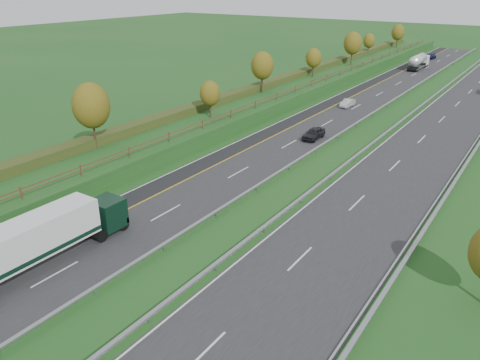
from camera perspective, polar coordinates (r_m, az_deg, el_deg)
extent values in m
plane|color=#1B4A1A|center=(66.85, 14.42, 5.02)|extent=(400.00, 400.00, 0.00)
cube|color=#242427|center=(74.12, 9.99, 7.17)|extent=(10.50, 200.00, 0.04)
cube|color=#242427|center=(69.40, 22.46, 4.65)|extent=(10.50, 200.00, 0.04)
cube|color=black|center=(75.65, 7.40, 7.66)|extent=(3.00, 200.00, 0.04)
cube|color=silver|center=(76.21, 6.52, 7.84)|extent=(0.15, 200.00, 0.01)
cube|color=gold|center=(75.01, 8.43, 7.49)|extent=(0.15, 200.00, 0.01)
cube|color=silver|center=(72.30, 13.64, 6.49)|extent=(0.15, 200.00, 0.01)
cube|color=silver|center=(70.46, 18.49, 5.51)|extent=(0.15, 200.00, 0.01)
cube|color=silver|center=(68.68, 26.54, 3.79)|extent=(0.15, 200.00, 0.01)
cube|color=silver|center=(37.68, -21.61, -10.61)|extent=(0.15, 4.00, 0.01)
cube|color=silver|center=(29.08, -4.29, -20.16)|extent=(0.15, 4.00, 0.01)
cube|color=silver|center=(44.22, -9.03, -3.94)|extent=(0.15, 4.00, 0.01)
cube|color=silver|center=(37.17, 7.33, -9.47)|extent=(0.15, 4.00, 0.01)
cube|color=silver|center=(52.72, -0.22, 0.94)|extent=(0.15, 4.00, 0.01)
cube|color=silver|center=(46.96, 14.06, -2.70)|extent=(0.15, 4.00, 0.01)
cube|color=silver|center=(62.39, 6.01, 4.39)|extent=(0.15, 4.00, 0.01)
cube|color=silver|center=(57.60, 18.34, 1.69)|extent=(0.15, 4.00, 0.01)
cube|color=silver|center=(72.75, 10.56, 6.85)|extent=(0.15, 4.00, 0.01)
cube|color=silver|center=(68.69, 21.27, 4.68)|extent=(0.15, 4.00, 0.01)
cube|color=silver|center=(83.55, 13.98, 8.66)|extent=(0.15, 4.00, 0.01)
cube|color=silver|center=(80.04, 23.40, 6.82)|extent=(0.15, 4.00, 0.01)
cube|color=silver|center=(94.64, 16.63, 10.03)|extent=(0.15, 4.00, 0.01)
cube|color=silver|center=(91.55, 25.00, 8.42)|extent=(0.15, 4.00, 0.01)
cube|color=silver|center=(105.93, 18.74, 11.10)|extent=(0.15, 4.00, 0.01)
cube|color=silver|center=(103.18, 26.25, 9.66)|extent=(0.15, 4.00, 0.01)
cube|color=silver|center=(117.36, 20.45, 11.95)|extent=(0.15, 4.00, 0.01)
cube|color=silver|center=(114.88, 27.26, 10.64)|extent=(0.15, 4.00, 0.01)
cube|color=silver|center=(128.89, 21.86, 12.64)|extent=(0.15, 4.00, 0.01)
cube|color=silver|center=(140.50, 23.05, 13.21)|extent=(0.15, 4.00, 0.01)
cube|color=silver|center=(152.17, 24.06, 13.69)|extent=(0.15, 4.00, 0.01)
cube|color=silver|center=(163.89, 24.93, 14.10)|extent=(0.15, 4.00, 0.01)
cube|color=#1B4A1A|center=(79.82, 1.45, 9.38)|extent=(12.00, 200.00, 2.00)
cube|color=#2A3B18|center=(80.54, 0.24, 10.64)|extent=(2.20, 180.00, 1.10)
cube|color=#422B19|center=(77.20, 4.31, 10.03)|extent=(0.08, 184.00, 0.10)
cube|color=#422B19|center=(77.11, 4.32, 10.32)|extent=(0.08, 184.00, 0.10)
cube|color=#422B19|center=(45.86, -25.15, -1.44)|extent=(0.12, 0.12, 1.20)
cube|color=#422B19|center=(49.09, -18.83, 1.13)|extent=(0.12, 0.12, 1.20)
cube|color=#422B19|center=(52.92, -13.35, 3.34)|extent=(0.12, 0.12, 1.20)
cube|color=#422B19|center=(57.24, -8.64, 5.21)|extent=(0.12, 0.12, 1.20)
cube|color=#422B19|center=(61.94, -4.59, 6.78)|extent=(0.12, 0.12, 1.20)
cube|color=#422B19|center=(66.94, -1.11, 8.09)|extent=(0.12, 0.12, 1.20)
cube|color=#422B19|center=(72.18, 1.90, 9.20)|extent=(0.12, 0.12, 1.20)
cube|color=#422B19|center=(77.61, 4.50, 10.13)|extent=(0.12, 0.12, 1.20)
cube|color=#422B19|center=(83.20, 6.78, 10.93)|extent=(0.12, 0.12, 1.20)
cube|color=#422B19|center=(88.91, 8.77, 11.61)|extent=(0.12, 0.12, 1.20)
cube|color=#422B19|center=(94.72, 10.53, 12.19)|extent=(0.12, 0.12, 1.20)
cube|color=#422B19|center=(100.61, 12.09, 12.70)|extent=(0.12, 0.12, 1.20)
cube|color=#422B19|center=(106.58, 13.48, 13.14)|extent=(0.12, 0.12, 1.20)
cube|color=#422B19|center=(112.61, 14.73, 13.53)|extent=(0.12, 0.12, 1.20)
cube|color=#422B19|center=(118.68, 15.85, 13.88)|extent=(0.12, 0.12, 1.20)
cube|color=#422B19|center=(124.80, 16.87, 14.18)|extent=(0.12, 0.12, 1.20)
cube|color=#422B19|center=(130.95, 17.80, 14.46)|extent=(0.12, 0.12, 1.20)
cube|color=#422B19|center=(137.14, 18.64, 14.70)|extent=(0.12, 0.12, 1.20)
cube|color=#422B19|center=(143.35, 19.41, 14.93)|extent=(0.12, 0.12, 1.20)
cube|color=#422B19|center=(149.59, 20.12, 15.13)|extent=(0.12, 0.12, 1.20)
cube|color=#422B19|center=(155.85, 20.77, 15.31)|extent=(0.12, 0.12, 1.20)
cube|color=#422B19|center=(162.13, 21.38, 15.48)|extent=(0.12, 0.12, 1.20)
cube|color=gray|center=(71.93, 14.17, 6.83)|extent=(0.32, 200.00, 0.18)
cube|color=gray|center=(34.43, -17.26, -12.94)|extent=(0.10, 0.14, 0.56)
cube|color=gray|center=(38.25, -9.17, -8.16)|extent=(0.10, 0.14, 0.56)
cube|color=gray|center=(42.88, -2.83, -4.22)|extent=(0.10, 0.14, 0.56)
cube|color=gray|center=(48.09, 2.15, -1.04)|extent=(0.10, 0.14, 0.56)
cube|color=gray|center=(53.71, 6.12, 1.50)|extent=(0.10, 0.14, 0.56)
cube|color=gray|center=(59.62, 9.33, 3.54)|extent=(0.10, 0.14, 0.56)
cube|color=gray|center=(65.74, 11.96, 5.20)|extent=(0.10, 0.14, 0.56)
cube|color=gray|center=(72.02, 14.14, 6.57)|extent=(0.10, 0.14, 0.56)
cube|color=gray|center=(78.43, 15.98, 7.70)|extent=(0.10, 0.14, 0.56)
cube|color=gray|center=(84.93, 17.55, 8.66)|extent=(0.10, 0.14, 0.56)
cube|color=gray|center=(91.50, 18.91, 9.48)|extent=(0.10, 0.14, 0.56)
cube|color=gray|center=(98.13, 20.08, 10.18)|extent=(0.10, 0.14, 0.56)
cube|color=gray|center=(104.81, 21.11, 10.79)|extent=(0.10, 0.14, 0.56)
cube|color=gray|center=(111.53, 22.02, 11.33)|extent=(0.10, 0.14, 0.56)
cube|color=gray|center=(118.29, 22.83, 11.80)|extent=(0.10, 0.14, 0.56)
cube|color=gray|center=(125.06, 23.55, 12.21)|extent=(0.10, 0.14, 0.56)
cube|color=gray|center=(131.87, 24.20, 12.59)|extent=(0.10, 0.14, 0.56)
cube|color=gray|center=(138.69, 24.79, 12.92)|extent=(0.10, 0.14, 0.56)
cube|color=gray|center=(145.53, 25.33, 13.23)|extent=(0.10, 0.14, 0.56)
cube|color=gray|center=(152.38, 25.81, 13.50)|extent=(0.10, 0.14, 0.56)
cube|color=gray|center=(159.25, 26.26, 13.75)|extent=(0.10, 0.14, 0.56)
cube|color=gray|center=(166.12, 26.67, 13.98)|extent=(0.10, 0.14, 0.56)
cube|color=gray|center=(70.46, 18.05, 6.05)|extent=(0.32, 200.00, 0.18)
cube|color=gray|center=(31.25, -11.02, -16.41)|extent=(0.10, 0.14, 0.56)
cube|color=gray|center=(35.41, -2.98, -10.66)|extent=(0.10, 0.14, 0.56)
cube|color=gray|center=(40.37, 3.01, -6.08)|extent=(0.10, 0.14, 0.56)
cube|color=gray|center=(45.86, 7.56, -2.49)|extent=(0.10, 0.14, 0.56)
cube|color=gray|center=(51.72, 11.09, 0.31)|extent=(0.10, 0.14, 0.56)
cube|color=gray|center=(57.84, 13.89, 2.54)|extent=(0.10, 0.14, 0.56)
cube|color=gray|center=(64.13, 16.15, 4.33)|extent=(0.10, 0.14, 0.56)
cube|color=gray|center=(70.56, 18.01, 5.79)|extent=(0.10, 0.14, 0.56)
cube|color=gray|center=(77.09, 19.57, 7.00)|extent=(0.10, 0.14, 0.56)
cube|color=gray|center=(83.69, 20.89, 8.02)|extent=(0.10, 0.14, 0.56)
cube|color=gray|center=(90.35, 22.02, 8.88)|extent=(0.10, 0.14, 0.56)
cube|color=gray|center=(97.06, 23.00, 9.62)|extent=(0.10, 0.14, 0.56)
cube|color=gray|center=(103.81, 23.85, 10.27)|extent=(0.10, 0.14, 0.56)
cube|color=gray|center=(110.59, 24.61, 10.83)|extent=(0.10, 0.14, 0.56)
cube|color=gray|center=(117.40, 25.27, 11.33)|extent=(0.10, 0.14, 0.56)
cube|color=gray|center=(124.23, 25.87, 11.77)|extent=(0.10, 0.14, 0.56)
cube|color=gray|center=(131.07, 26.41, 12.16)|extent=(0.10, 0.14, 0.56)
cube|color=gray|center=(137.93, 26.89, 12.52)|extent=(0.10, 0.14, 0.56)
cube|color=gray|center=(68.44, 27.23, 4.10)|extent=(0.32, 200.00, 0.18)
cube|color=gray|center=(31.20, 14.99, -16.92)|extent=(0.10, 0.14, 0.56)
cube|color=gray|center=(42.69, 21.50, -6.08)|extent=(0.10, 0.14, 0.56)
cube|color=gray|center=(55.36, 25.00, 0.03)|extent=(0.10, 0.14, 0.56)
cube|color=gray|center=(68.54, 27.18, 3.84)|extent=(0.10, 0.14, 0.56)
cylinder|color=#2D2116|center=(56.64, -17.28, 5.25)|extent=(0.24, 0.24, 3.15)
ellipsoid|color=#4F4311|center=(55.73, -17.70, 8.64)|extent=(4.20, 4.20, 5.25)
cylinder|color=#2D2116|center=(67.09, -3.62, 8.51)|extent=(0.24, 0.24, 2.16)
ellipsoid|color=#4F4311|center=(66.53, -3.67, 10.49)|extent=(2.88, 2.88, 3.60)
cylinder|color=#2D2116|center=(82.86, 2.69, 11.60)|extent=(0.24, 0.24, 2.88)
ellipsoid|color=#4F4311|center=(82.29, 2.74, 13.77)|extent=(3.84, 3.84, 4.80)
cylinder|color=#2D2116|center=(98.04, 8.87, 13.00)|extent=(0.24, 0.24, 2.34)
ellipsoid|color=#4F4311|center=(97.63, 8.96, 14.49)|extent=(3.12, 3.12, 3.90)
cylinder|color=#2D2116|center=(113.96, 13.42, 14.24)|extent=(0.24, 0.24, 3.06)
ellipsoid|color=#4F4311|center=(113.52, 13.58, 15.91)|extent=(4.08, 4.08, 5.10)
cylinder|color=#2D2116|center=(131.62, 15.34, 15.00)|extent=(0.24, 0.24, 2.25)
ellipsoid|color=#4F4311|center=(131.32, 15.46, 16.06)|extent=(3.00, 3.00, 3.75)
cylinder|color=#2D2116|center=(148.03, 18.55, 15.55)|extent=(0.24, 0.24, 2.70)
ellipsoid|color=#4F4311|center=(147.73, 18.70, 16.69)|extent=(3.60, 3.60, 4.50)
cube|color=black|center=(41.46, -15.85, -3.89)|extent=(2.50, 2.40, 2.50)
cube|color=gray|center=(42.43, -14.63, -4.31)|extent=(2.50, 0.30, 0.50)
cube|color=silver|center=(37.02, -25.73, -7.19)|extent=(2.55, 13.00, 2.80)
cube|color=black|center=(37.52, -25.46, -8.58)|extent=(2.58, 13.02, 0.35)
cylinder|color=black|center=(42.44, -14.87, -4.92)|extent=(2.20, 1.04, 1.04)
cylinder|color=black|center=(41.13, -17.35, -6.17)|extent=(2.20, 1.04, 1.04)
cube|color=silver|center=(129.91, 21.44, 13.47)|extent=(2.40, 2.20, 2.30)
cube|color=gray|center=(124.86, 20.75, 12.76)|extent=(2.30, 8.50, 0.25)
cylinder|color=silver|center=(124.60, 20.87, 13.55)|extent=(2.30, 8.50, 2.30)
cylinder|color=black|center=(130.55, 21.43, 13.05)|extent=(2.20, 1.04, 1.04)
cylinder|color=black|center=(128.52, 21.19, 12.94)|extent=(2.20, 1.04, 1.04)
cylinder|color=black|center=(121.99, 20.39, 12.58)|extent=(2.20, 1.04, 1.04)
cylinder|color=black|center=(120.84, 20.23, 12.51)|extent=(2.20, 1.04, 1.04)
imported|color=black|center=(64.72, 8.97, 5.63)|extent=(1.82, 4.50, 1.53)
imported|color=#ACADB1|center=(83.17, 12.98, 9.15)|extent=(1.45, 3.97, 1.30)
imported|color=#151A42|center=(143.07, 22.19, 13.77)|extent=(2.53, 4.99, 1.39)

